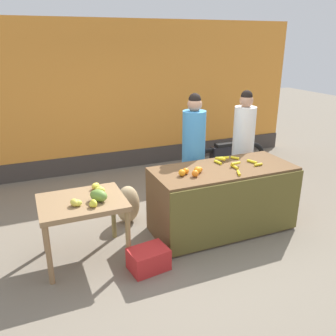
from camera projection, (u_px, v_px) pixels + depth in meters
The scene contains 12 objects.
ground_plane at pixel (188, 235), 4.86m from camera, with size 24.00×24.00×0.00m, color #756B5B.
market_wall_back at pixel (122, 98), 7.05m from camera, with size 7.67×0.23×2.90m.
fruit_stall_counter at pixel (223, 199), 4.88m from camera, with size 1.93×0.86×0.91m.
side_table_wooden at pixel (82, 208), 4.12m from camera, with size 0.98×0.78×0.78m.
banana_bunch_pile at pixel (235, 163), 4.83m from camera, with size 0.54×0.67×0.07m.
orange_pile at pixel (192, 172), 4.47m from camera, with size 0.35×0.22×0.09m.
mango_papaya_pile at pixel (94, 196), 4.07m from camera, with size 0.47×0.61×0.14m.
vendor_woman_blue_shirt at pixel (193, 154), 5.26m from camera, with size 0.34×0.34×1.82m.
vendor_woman_white_shirt at pixel (243, 147), 5.67m from camera, with size 0.34×0.34×1.80m.
parked_motorcycle at pixel (230, 158), 6.76m from camera, with size 1.60×0.18×0.88m.
produce_crate at pixel (149, 259), 4.11m from camera, with size 0.44×0.32×0.26m, color red.
produce_sack at pixel (128, 204), 5.13m from camera, with size 0.36×0.30×0.56m, color tan.
Camera 1 is at (-1.91, -3.81, 2.53)m, focal length 37.84 mm.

